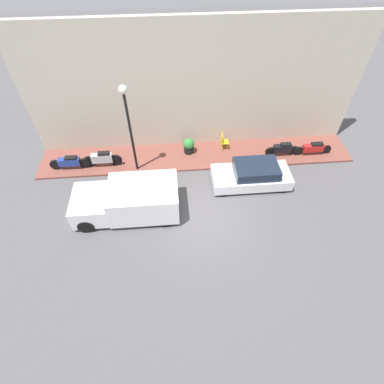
{
  "coord_description": "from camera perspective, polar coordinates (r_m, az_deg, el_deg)",
  "views": [
    {
      "loc": [
        -8.29,
        1.32,
        10.94
      ],
      "look_at": [
        1.1,
        0.54,
        0.6
      ],
      "focal_mm": 28.0,
      "sensor_mm": 36.0,
      "label": 1
    }
  ],
  "objects": [
    {
      "name": "ground_plane",
      "position": [
        13.79,
        2.61,
        -4.92
      ],
      "size": [
        60.0,
        60.0,
        0.0
      ],
      "primitive_type": "plane",
      "color": "#514F51"
    },
    {
      "name": "sidewalk",
      "position": [
        16.68,
        0.92,
        6.92
      ],
      "size": [
        2.27,
        16.89,
        0.11
      ],
      "color": "brown",
      "rests_on": "ground_plane"
    },
    {
      "name": "building_facade",
      "position": [
        15.84,
        0.61,
        19.11
      ],
      "size": [
        0.3,
        16.89,
        6.74
      ],
      "color": "beige",
      "rests_on": "ground_plane"
    },
    {
      "name": "parked_car",
      "position": [
        15.09,
        11.39,
        3.2
      ],
      "size": [
        1.66,
        3.85,
        1.23
      ],
      "color": "silver",
      "rests_on": "ground_plane"
    },
    {
      "name": "delivery_van",
      "position": [
        13.64,
        -12.09,
        -1.54
      ],
      "size": [
        2.09,
        4.67,
        1.61
      ],
      "color": "white",
      "rests_on": "ground_plane"
    },
    {
      "name": "scooter_silver",
      "position": [
        16.36,
        -16.7,
        6.1
      ],
      "size": [
        0.3,
        2.0,
        0.89
      ],
      "color": "#B7B7BF",
      "rests_on": "sidewalk"
    },
    {
      "name": "motorcycle_blue",
      "position": [
        16.81,
        -22.29,
        5.28
      ],
      "size": [
        0.3,
        2.04,
        0.77
      ],
      "color": "navy",
      "rests_on": "sidewalk"
    },
    {
      "name": "motorcycle_black",
      "position": [
        17.12,
        16.88,
        7.87
      ],
      "size": [
        0.3,
        1.84,
        0.77
      ],
      "color": "black",
      "rests_on": "sidewalk"
    },
    {
      "name": "motorcycle_red",
      "position": [
        17.75,
        22.11,
        7.75
      ],
      "size": [
        0.3,
        2.09,
        0.73
      ],
      "color": "#B21E1E",
      "rests_on": "sidewalk"
    },
    {
      "name": "streetlamp",
      "position": [
        14.09,
        -12.19,
        14.24
      ],
      "size": [
        0.39,
        0.39,
        4.7
      ],
      "color": "black",
      "rests_on": "sidewalk"
    },
    {
      "name": "potted_plant",
      "position": [
        16.56,
        -0.61,
        8.85
      ],
      "size": [
        0.61,
        0.61,
        0.88
      ],
      "color": "black",
      "rests_on": "sidewalk"
    },
    {
      "name": "cafe_chair",
      "position": [
        16.87,
        6.01,
        9.69
      ],
      "size": [
        0.4,
        0.4,
        0.94
      ],
      "color": "yellow",
      "rests_on": "sidewalk"
    }
  ]
}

